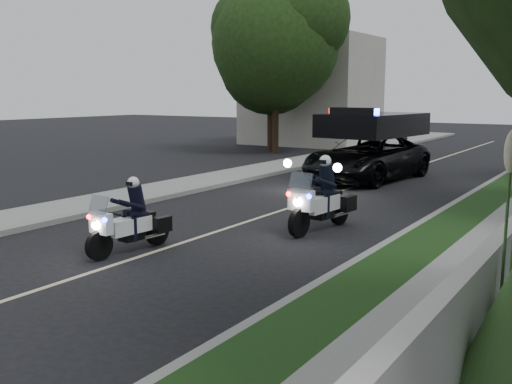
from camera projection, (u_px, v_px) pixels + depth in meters
ground at (163, 249)px, 12.91m from camera, size 120.00×120.00×0.00m
curb_right at (467, 197)px, 18.98m from camera, size 0.20×60.00×0.15m
grass_verge at (490, 199)px, 18.61m from camera, size 1.20×60.00×0.16m
curb_left at (255, 177)px, 23.37m from camera, size 0.20×60.00×0.15m
sidewalk_left at (232, 175)px, 23.96m from camera, size 2.00×60.00×0.16m
building_far at (311, 91)px, 39.21m from camera, size 8.00×6.00×7.00m
lane_marking at (350, 188)px, 21.19m from camera, size 0.12×50.00×0.01m
police_moto_left at (131, 252)px, 12.68m from camera, size 0.84×1.97×1.63m
police_moto_right at (321, 230)px, 14.69m from camera, size 1.01×2.29×1.88m
police_suv at (367, 180)px, 23.24m from camera, size 3.57×6.57×3.06m
bicycle at (402, 152)px, 34.23m from camera, size 0.75×1.72×0.87m
cyclist at (402, 152)px, 34.23m from camera, size 0.67×0.48×1.77m
tree_left_near at (275, 153)px, 33.61m from camera, size 7.70×7.70×11.89m
tree_left_far at (270, 151)px, 34.68m from camera, size 6.22×6.22×9.89m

